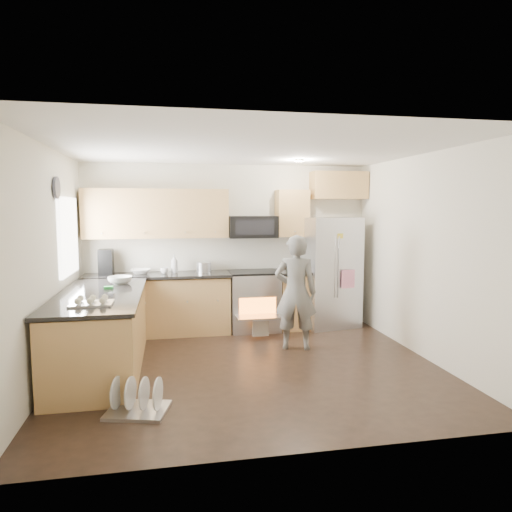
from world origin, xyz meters
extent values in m
plane|color=black|center=(0.00, 0.00, 0.00)|extent=(4.50, 4.50, 0.00)
cube|color=silver|center=(0.00, 2.00, 1.30)|extent=(4.50, 0.04, 2.60)
cube|color=silver|center=(0.00, -2.00, 1.30)|extent=(4.50, 0.04, 2.60)
cube|color=silver|center=(-2.25, 0.00, 1.30)|extent=(0.04, 4.00, 2.60)
cube|color=silver|center=(2.25, 0.00, 1.30)|extent=(0.04, 4.00, 2.60)
cube|color=white|center=(0.00, 0.00, 2.60)|extent=(4.50, 4.00, 0.04)
cube|color=white|center=(-2.23, 1.00, 1.55)|extent=(0.04, 1.00, 1.00)
cylinder|color=#FBE7C9|center=(0.90, 1.10, 2.58)|extent=(0.14, 0.14, 0.02)
cylinder|color=#474754|center=(-2.22, 0.45, 2.15)|extent=(0.03, 0.26, 0.26)
cube|color=#A37D41|center=(-1.12, 1.70, 0.43)|extent=(2.15, 0.60, 0.87)
cube|color=black|center=(-1.12, 1.69, 0.91)|extent=(2.19, 0.64, 0.04)
cube|color=#A37D41|center=(1.00, 1.70, 0.43)|extent=(0.50, 0.60, 0.87)
cube|color=black|center=(1.00, 1.69, 0.91)|extent=(0.54, 0.64, 0.04)
cube|color=#A37D41|center=(-1.12, 1.83, 1.83)|extent=(2.16, 0.33, 0.74)
cube|color=#A37D41|center=(1.00, 1.83, 1.83)|extent=(0.50, 0.33, 0.74)
cube|color=#A37D41|center=(1.78, 1.83, 2.28)|extent=(0.90, 0.33, 0.44)
imported|color=white|center=(-1.38, 1.77, 0.96)|extent=(0.30, 0.30, 0.07)
imported|color=silver|center=(-0.87, 1.77, 1.07)|extent=(0.11, 0.11, 0.28)
imported|color=silver|center=(-1.02, 1.71, 0.97)|extent=(0.12, 0.12, 0.09)
cylinder|color=#B7B7BC|center=(-0.42, 1.79, 1.00)|extent=(0.23, 0.23, 0.16)
cube|color=black|center=(-1.87, 1.76, 1.12)|extent=(0.20, 0.25, 0.38)
cylinder|color=#B7B7BC|center=(0.97, 1.74, 0.97)|extent=(0.10, 0.10, 0.08)
cube|color=#A37D41|center=(-1.75, 0.25, 0.43)|extent=(0.90, 2.30, 0.87)
cube|color=black|center=(-1.75, 0.25, 0.91)|extent=(0.96, 2.36, 0.04)
imported|color=silver|center=(-1.59, 0.87, 0.97)|extent=(0.31, 0.31, 0.10)
cube|color=green|center=(-1.68, 0.50, 0.94)|extent=(0.11, 0.07, 0.03)
cube|color=#B7B7BC|center=(-1.74, -0.42, 0.97)|extent=(0.42, 0.32, 0.09)
cube|color=#B7B7BC|center=(0.35, 1.68, 0.45)|extent=(0.76, 0.62, 0.90)
cube|color=black|center=(0.35, 1.68, 0.92)|extent=(0.76, 0.60, 0.03)
cube|color=orange|center=(0.35, 1.36, 0.40)|extent=(0.56, 0.02, 0.34)
cube|color=#B7B7BC|center=(0.35, 1.20, 0.32)|extent=(0.70, 0.34, 0.03)
cube|color=silver|center=(0.35, 1.15, 0.18)|extent=(0.24, 0.03, 0.28)
cube|color=black|center=(0.35, 1.80, 1.62)|extent=(0.76, 0.40, 0.34)
cube|color=#B7B7BC|center=(1.59, 1.70, 0.88)|extent=(0.97, 0.81, 1.77)
cylinder|color=#B7B7BC|center=(1.56, 1.35, 1.01)|extent=(0.02, 0.02, 0.96)
cylinder|color=#B7B7BC|center=(1.62, 1.35, 1.01)|extent=(0.02, 0.02, 0.96)
cube|color=pink|center=(1.78, 1.36, 0.82)|extent=(0.23, 0.05, 0.29)
cube|color=#8396D1|center=(1.42, 1.36, 1.30)|extent=(0.17, 0.04, 0.21)
imported|color=slate|center=(0.72, 0.60, 0.78)|extent=(0.65, 0.52, 1.56)
cube|color=#B7B7BC|center=(-1.26, -1.01, 0.02)|extent=(0.64, 0.56, 0.03)
cylinder|color=silver|center=(-1.45, -0.96, 0.19)|extent=(0.09, 0.30, 0.31)
cylinder|color=silver|center=(-1.32, -0.99, 0.19)|extent=(0.09, 0.30, 0.31)
cylinder|color=silver|center=(-1.20, -1.03, 0.19)|extent=(0.09, 0.30, 0.31)
cylinder|color=silver|center=(-1.07, -1.06, 0.19)|extent=(0.09, 0.30, 0.31)
camera|label=1|loc=(-0.93, -5.26, 1.91)|focal=32.00mm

